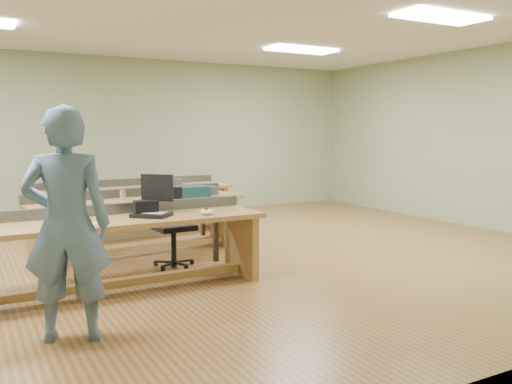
% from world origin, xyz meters
% --- Properties ---
extents(floor, '(10.00, 10.00, 0.00)m').
position_xyz_m(floor, '(0.00, 0.00, 0.00)').
color(floor, olive).
rests_on(floor, ground).
extents(ceiling, '(10.00, 10.00, 0.00)m').
position_xyz_m(ceiling, '(0.00, 0.00, 3.00)').
color(ceiling, silver).
rests_on(ceiling, wall_back).
extents(wall_back, '(10.00, 0.04, 3.00)m').
position_xyz_m(wall_back, '(0.00, 4.00, 1.50)').
color(wall_back, gray).
rests_on(wall_back, floor).
extents(wall_front, '(10.00, 0.04, 3.00)m').
position_xyz_m(wall_front, '(0.00, -4.00, 1.50)').
color(wall_front, gray).
rests_on(wall_front, floor).
extents(wall_right, '(0.04, 8.00, 3.00)m').
position_xyz_m(wall_right, '(5.00, 0.00, 1.50)').
color(wall_right, gray).
rests_on(wall_right, floor).
extents(fluor_panels, '(6.20, 3.50, 0.03)m').
position_xyz_m(fluor_panels, '(0.00, 0.00, 2.97)').
color(fluor_panels, white).
rests_on(fluor_panels, ceiling).
extents(workbench_front, '(2.92, 0.82, 0.86)m').
position_xyz_m(workbench_front, '(-1.25, -0.91, 0.56)').
color(workbench_front, tan).
rests_on(workbench_front, floor).
extents(workbench_mid, '(2.81, 1.04, 0.86)m').
position_xyz_m(workbench_mid, '(-0.64, 0.54, 0.55)').
color(workbench_mid, tan).
rests_on(workbench_mid, floor).
extents(workbench_back, '(3.14, 1.07, 0.86)m').
position_xyz_m(workbench_back, '(-0.30, 1.95, 0.56)').
color(workbench_back, tan).
rests_on(workbench_back, floor).
extents(person, '(0.76, 0.62, 1.81)m').
position_xyz_m(person, '(-1.94, -1.98, 0.91)').
color(person, slate).
rests_on(person, floor).
extents(laptop_base, '(0.46, 0.46, 0.04)m').
position_xyz_m(laptop_base, '(-0.94, -0.96, 0.77)').
color(laptop_base, black).
rests_on(laptop_base, workbench_front).
extents(laptop_screen, '(0.27, 0.26, 0.28)m').
position_xyz_m(laptop_screen, '(-0.84, -0.85, 1.03)').
color(laptop_screen, black).
rests_on(laptop_screen, laptop_base).
extents(keyboard, '(0.44, 0.30, 0.02)m').
position_xyz_m(keyboard, '(-1.68, -1.19, 0.76)').
color(keyboard, beige).
rests_on(keyboard, workbench_front).
extents(trackball_mouse, '(0.14, 0.16, 0.06)m').
position_xyz_m(trackball_mouse, '(-0.39, -1.12, 0.78)').
color(trackball_mouse, white).
rests_on(trackball_mouse, workbench_front).
extents(camera_bag, '(0.25, 0.17, 0.16)m').
position_xyz_m(camera_bag, '(-0.98, -0.90, 0.83)').
color(camera_bag, black).
rests_on(camera_bag, workbench_front).
extents(task_chair, '(0.53, 0.53, 0.93)m').
position_xyz_m(task_chair, '(-0.43, -0.15, 0.34)').
color(task_chair, black).
rests_on(task_chair, floor).
extents(parts_bin_teal, '(0.41, 0.31, 0.14)m').
position_xyz_m(parts_bin_teal, '(0.08, 0.42, 0.82)').
color(parts_bin_teal, '#163C47').
rests_on(parts_bin_teal, workbench_mid).
extents(parts_bin_grey, '(0.40, 0.26, 0.11)m').
position_xyz_m(parts_bin_grey, '(0.28, 0.61, 0.80)').
color(parts_bin_grey, '#3E3E41').
rests_on(parts_bin_grey, workbench_mid).
extents(mug, '(0.15, 0.15, 0.10)m').
position_xyz_m(mug, '(-0.36, 0.41, 0.80)').
color(mug, '#3E3E41').
rests_on(mug, workbench_mid).
extents(drinks_can, '(0.09, 0.09, 0.13)m').
position_xyz_m(drinks_can, '(-0.85, 0.48, 0.82)').
color(drinks_can, silver).
rests_on(drinks_can, workbench_mid).
extents(storage_box_back, '(0.42, 0.34, 0.22)m').
position_xyz_m(storage_box_back, '(-1.27, 1.89, 0.86)').
color(storage_box_back, black).
rests_on(storage_box_back, workbench_back).
extents(tray_back, '(0.32, 0.27, 0.11)m').
position_xyz_m(tray_back, '(0.38, 1.98, 0.80)').
color(tray_back, '#3E3E41').
rests_on(tray_back, workbench_back).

